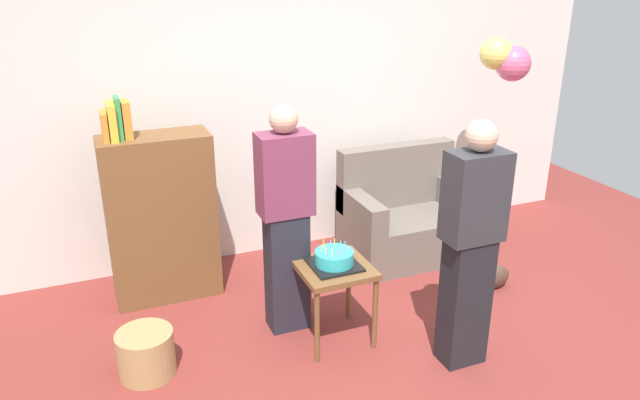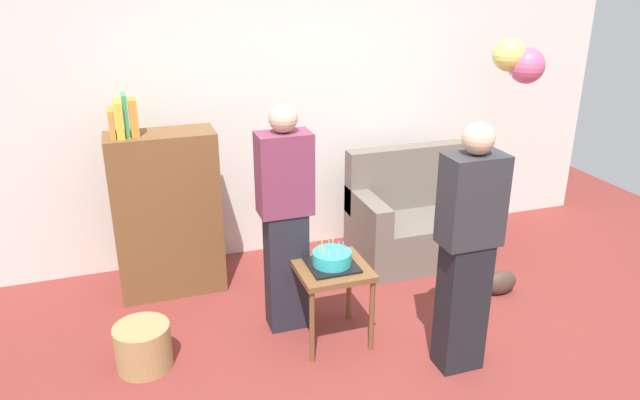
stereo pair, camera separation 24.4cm
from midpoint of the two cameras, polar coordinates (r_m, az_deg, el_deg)
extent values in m
plane|color=maroon|center=(4.10, 8.39, -15.69)|extent=(8.00, 8.00, 0.00)
cube|color=silver|center=(5.28, -0.90, 9.39)|extent=(6.00, 0.10, 2.70)
cube|color=#6B6056|center=(5.41, 10.35, -3.53)|extent=(1.10, 0.70, 0.40)
cube|color=#6B6056|center=(5.45, 9.34, 2.17)|extent=(1.10, 0.16, 0.56)
cube|color=#6B6056|center=(5.08, 5.93, -1.03)|extent=(0.16, 0.70, 0.24)
cube|color=#6B6056|center=(5.52, 14.86, 0.20)|extent=(0.16, 0.70, 0.24)
cube|color=brown|center=(4.77, -12.81, -1.35)|extent=(0.80, 0.36, 1.30)
cube|color=orange|center=(4.52, -17.64, 6.95)|extent=(0.04, 0.21, 0.20)
cube|color=gold|center=(4.52, -17.01, 7.38)|extent=(0.05, 0.23, 0.26)
cube|color=#38934C|center=(4.51, -16.43, 7.71)|extent=(0.03, 0.16, 0.30)
cube|color=orange|center=(4.52, -15.74, 7.57)|extent=(0.06, 0.17, 0.26)
cube|color=brown|center=(4.07, 2.87, -6.53)|extent=(0.48, 0.48, 0.04)
cylinder|color=brown|center=(3.99, 1.04, -11.94)|extent=(0.04, 0.04, 0.53)
cylinder|color=brown|center=(4.12, 6.64, -10.83)|extent=(0.04, 0.04, 0.53)
cylinder|color=brown|center=(4.32, -0.86, -9.03)|extent=(0.04, 0.04, 0.53)
cylinder|color=brown|center=(4.45, 4.35, -8.12)|extent=(0.04, 0.04, 0.53)
cube|color=black|center=(4.06, 2.87, -6.18)|extent=(0.32, 0.32, 0.02)
cylinder|color=#2DB2B7|center=(4.04, 2.89, -5.51)|extent=(0.26, 0.26, 0.09)
cylinder|color=#66B2E5|center=(4.02, 3.95, -4.41)|extent=(0.01, 0.01, 0.06)
cylinder|color=#66B2E5|center=(4.05, 3.53, -4.30)|extent=(0.01, 0.01, 0.05)
cylinder|color=#F2CC4C|center=(4.07, 2.96, -4.10)|extent=(0.01, 0.01, 0.06)
cylinder|color=#66B2E5|center=(4.05, 2.56, -4.23)|extent=(0.01, 0.01, 0.06)
cylinder|color=#F2CC4C|center=(4.06, 1.91, -4.19)|extent=(0.01, 0.01, 0.06)
cylinder|color=#F2CC4C|center=(4.01, 1.72, -4.58)|extent=(0.01, 0.01, 0.05)
cylinder|color=#F2CC4C|center=(3.98, 2.01, -4.73)|extent=(0.01, 0.01, 0.05)
cylinder|color=#EA668C|center=(3.94, 2.20, -5.02)|extent=(0.01, 0.01, 0.06)
cylinder|color=#F2CC4C|center=(3.93, 2.65, -5.07)|extent=(0.01, 0.01, 0.06)
cylinder|color=#EA668C|center=(3.94, 3.27, -5.11)|extent=(0.01, 0.01, 0.05)
cylinder|color=#EA668C|center=(3.97, 3.60, -4.80)|extent=(0.01, 0.01, 0.06)
cylinder|color=#EA668C|center=(4.00, 4.20, -4.68)|extent=(0.01, 0.01, 0.05)
cube|color=#23232D|center=(4.28, -1.54, -6.66)|extent=(0.28, 0.20, 0.88)
cube|color=#75334C|center=(3.99, -1.64, 2.49)|extent=(0.36, 0.22, 0.56)
sphere|color=#D1A889|center=(3.88, -1.70, 7.72)|extent=(0.19, 0.19, 0.19)
cube|color=black|center=(4.00, 14.99, -9.67)|extent=(0.28, 0.20, 0.88)
cube|color=#2D2D33|center=(3.69, 16.05, -0.03)|extent=(0.36, 0.22, 0.56)
sphere|color=#D1A889|center=(3.57, 16.66, 5.58)|extent=(0.19, 0.19, 0.19)
cylinder|color=#A88451|center=(4.13, -14.71, -13.28)|extent=(0.36, 0.36, 0.30)
ellipsoid|color=#473328|center=(5.06, 18.00, -7.44)|extent=(0.28, 0.14, 0.20)
cylinder|color=silver|center=(5.53, 18.00, 3.29)|extent=(0.00, 0.00, 1.66)
sphere|color=#E5D666|center=(5.39, 18.73, 12.86)|extent=(0.28, 0.28, 0.28)
sphere|color=#D65B84|center=(5.42, 20.21, 11.82)|extent=(0.30, 0.30, 0.30)
camera|label=1|loc=(0.12, -88.30, 0.67)|focal=33.87mm
camera|label=2|loc=(0.12, 91.70, -0.67)|focal=33.87mm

